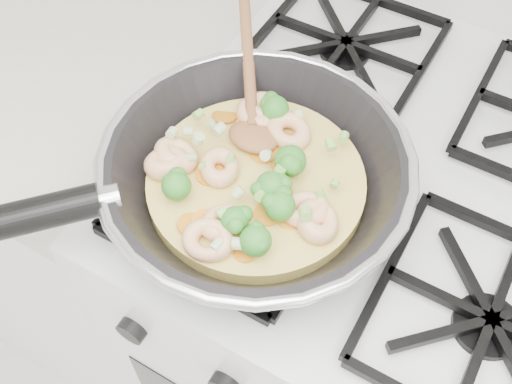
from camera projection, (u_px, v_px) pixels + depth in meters
The scene contains 3 objects.
stove at pixel (356, 319), 1.10m from camera, with size 0.60×0.60×0.92m.
counter_left at pixel (21, 150), 1.35m from camera, with size 1.00×0.60×0.90m.
skillet at pixel (251, 176), 0.66m from camera, with size 0.42×0.52×0.10m.
Camera 1 is at (0.07, 1.21, 1.49)m, focal length 43.25 mm.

